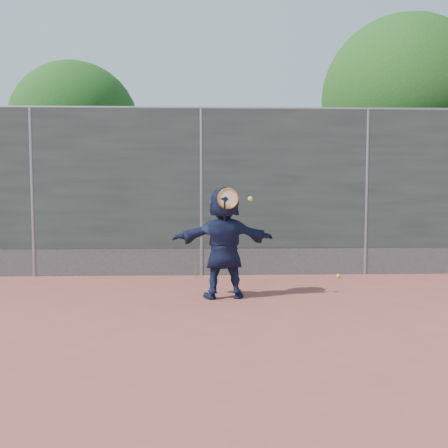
{
  "coord_description": "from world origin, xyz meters",
  "views": [
    {
      "loc": [
        0.09,
        -5.47,
        1.6
      ],
      "look_at": [
        0.34,
        1.66,
        1.07
      ],
      "focal_mm": 40.0,
      "sensor_mm": 36.0,
      "label": 1
    }
  ],
  "objects": [
    {
      "name": "ground",
      "position": [
        0.0,
        0.0,
        0.0
      ],
      "size": [
        80.0,
        80.0,
        0.0
      ],
      "primitive_type": "plane",
      "color": "#9E4C42",
      "rests_on": "ground"
    },
    {
      "name": "player",
      "position": [
        0.34,
        1.66,
        0.8
      ],
      "size": [
        1.53,
        0.61,
        1.61
      ],
      "primitive_type": "imported",
      "rotation": [
        0.0,
        0.0,
        3.24
      ],
      "color": "#161E3E",
      "rests_on": "ground"
    },
    {
      "name": "ball_ground",
      "position": [
        2.41,
        3.15,
        0.03
      ],
      "size": [
        0.07,
        0.07,
        0.07
      ],
      "primitive_type": "sphere",
      "color": "#C2DC30",
      "rests_on": "ground"
    },
    {
      "name": "fence",
      "position": [
        -0.0,
        3.5,
        1.58
      ],
      "size": [
        20.0,
        0.06,
        3.03
      ],
      "color": "#38423D",
      "rests_on": "ground"
    },
    {
      "name": "swing_action",
      "position": [
        0.42,
        1.46,
        1.42
      ],
      "size": [
        0.49,
        0.13,
        0.51
      ],
      "color": "orange",
      "rests_on": "ground"
    },
    {
      "name": "tree_right",
      "position": [
        4.68,
        5.75,
        3.49
      ],
      "size": [
        3.78,
        3.6,
        5.39
      ],
      "color": "#382314",
      "rests_on": "ground"
    },
    {
      "name": "tree_left",
      "position": [
        -2.85,
        6.55,
        2.94
      ],
      "size": [
        3.15,
        3.0,
        4.53
      ],
      "color": "#382314",
      "rests_on": "ground"
    },
    {
      "name": "weed_clump",
      "position": [
        0.29,
        3.38,
        0.13
      ],
      "size": [
        0.68,
        0.07,
        0.3
      ],
      "color": "#387226",
      "rests_on": "ground"
    }
  ]
}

